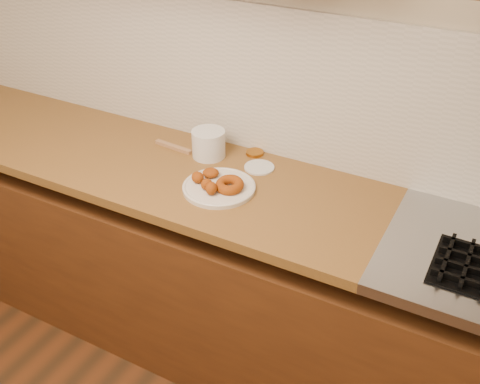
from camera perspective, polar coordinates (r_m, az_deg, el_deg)
name	(u,v)px	position (r m, az deg, el deg)	size (l,w,h in m)	color
wall_back	(295,49)	(2.15, 5.57, 14.26)	(4.00, 0.02, 2.70)	tan
base_cabinet	(253,293)	(2.41, 1.35, -10.22)	(3.60, 0.60, 0.77)	#562C12
butcher_block	(117,155)	(2.42, -12.35, 3.65)	(2.30, 0.62, 0.04)	brown
backsplash	(291,88)	(2.19, 5.24, 10.47)	(3.60, 0.02, 0.60)	beige
donut_plate	(219,188)	(2.10, -2.15, 0.45)	(0.27, 0.27, 0.02)	beige
ring_donut	(229,185)	(2.06, -1.08, 0.74)	(0.11, 0.11, 0.04)	#8C3D00
fried_dough_chunks	(207,180)	(2.09, -3.39, 1.23)	(0.15, 0.17, 0.05)	#8C3D00
plastic_tub	(209,144)	(2.30, -3.21, 4.93)	(0.14, 0.14, 0.11)	silver
tub_lid	(259,167)	(2.23, 1.97, 2.52)	(0.12, 0.12, 0.01)	silver
brass_jar_lid	(255,153)	(2.33, 1.51, 4.01)	(0.07, 0.07, 0.01)	#AD6B1F
wooden_utensil	(173,147)	(2.39, -6.79, 4.58)	(0.18, 0.02, 0.01)	#966B45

